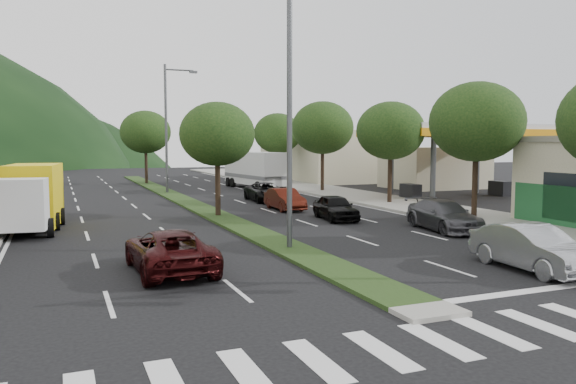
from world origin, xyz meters
name	(u,v)px	position (x,y,z in m)	size (l,w,h in m)	color
ground	(417,309)	(0.00, 0.00, 0.00)	(160.00, 160.00, 0.00)	black
sidewalk_right	(358,196)	(12.50, 25.00, 0.07)	(5.00, 90.00, 0.15)	gray
median	(180,199)	(0.00, 28.00, 0.06)	(1.60, 56.00, 0.12)	#1D3112
crosswalk	(474,335)	(0.00, -2.00, 0.01)	(19.00, 2.20, 0.01)	silver
gas_canopy	(458,134)	(19.00, 22.00, 4.65)	(12.20, 8.20, 5.25)	silver
bldg_right_far	(328,156)	(19.50, 44.00, 2.60)	(10.00, 16.00, 5.20)	beige
tree_r_b	(477,122)	(12.00, 12.00, 5.04)	(4.80, 4.80, 6.94)	black
tree_r_c	(391,131)	(12.00, 20.00, 4.75)	(4.40, 4.40, 6.48)	black
tree_r_d	(323,128)	(12.00, 30.00, 5.18)	(5.00, 5.00, 7.17)	black
tree_r_e	(278,133)	(12.00, 40.00, 4.89)	(4.60, 4.60, 6.71)	black
tree_med_near	(217,134)	(0.00, 18.00, 4.43)	(4.00, 4.00, 6.02)	black
tree_med_far	(145,132)	(0.00, 44.00, 5.01)	(4.80, 4.80, 6.94)	black
streetlight_near	(295,98)	(0.21, 8.00, 5.58)	(2.60, 0.25, 10.00)	#47494C
streetlight_mid	(169,122)	(0.21, 33.00, 5.58)	(2.60, 0.25, 10.00)	#47494C
sedan_silver	(532,248)	(5.68, 2.01, 0.72)	(1.52, 4.36, 1.44)	gray
suv_maroon	(169,250)	(-4.76, 6.16, 0.66)	(2.21, 4.79, 1.33)	black
car_queue_a	(336,207)	(5.37, 14.73, 0.65)	(1.54, 3.82, 1.30)	black
car_queue_b	(444,215)	(8.33, 9.73, 0.68)	(1.91, 4.69, 1.36)	#414146
car_queue_c	(285,199)	(4.56, 19.73, 0.64)	(1.35, 3.86, 1.27)	#42130B
car_queue_d	(266,192)	(5.21, 24.73, 0.64)	(2.11, 4.57, 1.27)	black
box_truck	(32,200)	(-9.00, 16.80, 1.41)	(2.93, 6.25, 2.98)	white
motorhome	(255,169)	(8.10, 35.42, 1.69)	(3.40, 8.49, 3.17)	silver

